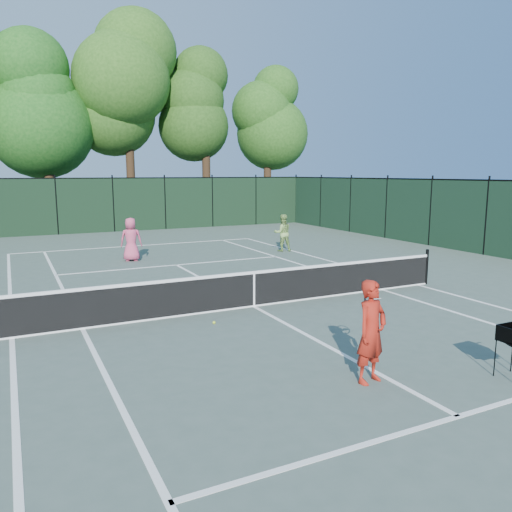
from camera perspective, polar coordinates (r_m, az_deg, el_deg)
name	(u,v)px	position (r m, az deg, el deg)	size (l,w,h in m)	color
ground	(254,307)	(12.60, -0.25, -5.80)	(90.00, 90.00, 0.00)	#47564C
sideline_doubles_left	(12,338)	(11.40, -26.12, -8.45)	(0.10, 23.77, 0.01)	white
sideline_doubles_right	(418,285)	(15.74, 18.00, -3.16)	(0.10, 23.77, 0.01)	white
sideline_singles_left	(83,329)	(11.47, -19.21, -7.89)	(0.10, 23.77, 0.01)	white
sideline_singles_right	(382,290)	(14.83, 14.20, -3.74)	(0.10, 23.77, 0.01)	white
baseline_far	(140,245)	(23.65, -13.07, 1.18)	(10.97, 0.10, 0.01)	white
service_line_near	(458,416)	(7.75, 22.11, -16.62)	(8.23, 0.10, 0.01)	white
service_line_far	(176,265)	(18.42, -9.07, -1.01)	(8.23, 0.10, 0.01)	white
center_service_line	(254,306)	(12.60, -0.25, -5.79)	(0.10, 12.80, 0.01)	white
tennis_net	(254,288)	(12.48, -0.25, -3.69)	(11.69, 0.09, 1.06)	black
fence_far	(113,205)	(29.46, -15.98, 5.59)	(24.00, 0.05, 3.00)	black
tree_2	(44,97)	(33.08, -23.10, 16.42)	(6.00, 6.00, 12.40)	black
tree_3	(127,82)	(34.48, -14.53, 18.70)	(7.00, 7.00, 14.45)	black
tree_4	(205,100)	(35.11, -5.84, 17.35)	(6.20, 6.20, 12.97)	black
tree_5	(268,111)	(37.55, 1.35, 16.21)	(5.80, 5.80, 12.23)	black
coach	(371,332)	(8.21, 13.06, -8.42)	(0.85, 0.77, 1.67)	#A31E12
player_pink	(131,239)	(19.51, -14.09, 1.86)	(0.93, 0.74, 1.66)	#CA476B
player_green	(283,233)	(21.34, 3.06, 2.66)	(0.88, 0.76, 1.58)	#84AC56
loose_ball_midcourt	(214,323)	(11.22, -4.82, -7.59)	(0.07, 0.07, 0.07)	#BDDC2D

